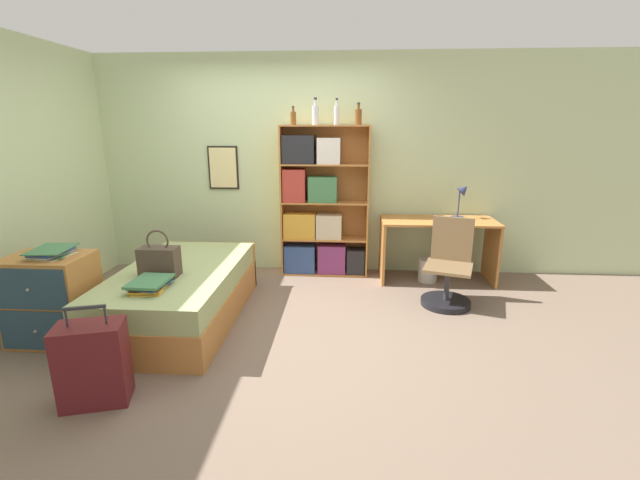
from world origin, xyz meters
The scene contains 18 objects.
ground_plane centered at (0.00, 0.00, 0.00)m, with size 14.00×14.00×0.00m, color #756051.
wall_back centered at (0.00, 1.59, 1.30)m, with size 10.00×0.09×2.60m.
wall_left centered at (-2.22, 0.00, 1.30)m, with size 0.06×10.00×2.60m.
bed centered at (-0.73, 0.02, 0.25)m, with size 1.03×1.85×0.50m.
handbag centered at (-0.80, -0.20, 0.64)m, with size 0.33×0.18×0.41m.
book_stack_on_bed centered at (-0.75, -0.51, 0.55)m, with size 0.30×0.37×0.08m.
suitcase centered at (-0.81, -1.27, 0.28)m, with size 0.47×0.35×0.68m.
dresser centered at (-1.64, -0.46, 0.37)m, with size 0.64×0.49×0.75m.
magazine_pile_on_dresser centered at (-1.58, -0.46, 0.78)m, with size 0.32×0.38×0.06m.
bookcase centered at (0.46, 1.39, 0.79)m, with size 1.04×0.29×1.79m.
bottle_green centered at (0.19, 1.38, 1.86)m, with size 0.07×0.07×0.21m.
bottle_brown centered at (0.44, 1.36, 1.90)m, with size 0.08×0.08×0.30m.
bottle_clear centered at (0.68, 1.40, 1.90)m, with size 0.06×0.06×0.29m.
bottle_blue centered at (0.93, 1.39, 1.88)m, with size 0.08×0.08×0.24m.
desk centered at (1.87, 1.24, 0.52)m, with size 1.30×0.59×0.73m.
desk_lamp centered at (2.15, 1.36, 1.00)m, with size 0.20×0.15×0.42m.
desk_chair centered at (1.86, 0.54, 0.27)m, with size 0.57×0.57×0.88m.
waste_bin centered at (1.78, 1.19, 0.13)m, with size 0.22×0.22×0.27m.
Camera 1 is at (0.82, -3.64, 1.78)m, focal length 24.00 mm.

